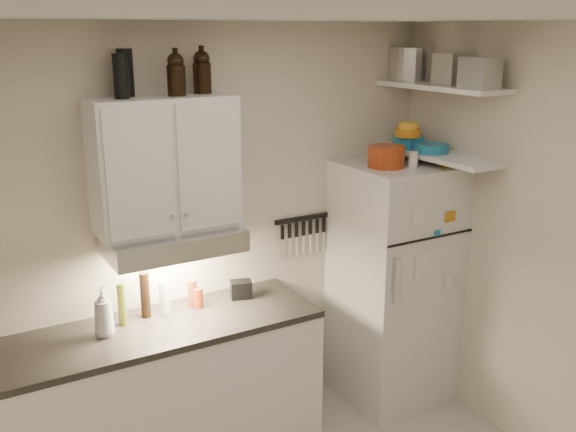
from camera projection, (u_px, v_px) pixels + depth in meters
ceiling at (350, 13)px, 2.41m from camera, size 3.20×3.00×0.02m
back_wall at (205, 236)px, 4.03m from camera, size 3.20×0.02×2.60m
base_cabinet at (144, 405)px, 3.75m from camera, size 2.10×0.60×0.88m
countertop at (139, 333)px, 3.62m from camera, size 2.10×0.62×0.04m
upper_cabinet at (164, 164)px, 3.59m from camera, size 0.80×0.33×0.75m
range_hood at (172, 241)px, 3.66m from camera, size 0.76×0.46×0.12m
fridge at (393, 283)px, 4.47m from camera, size 0.70×0.68×1.70m
shelf_hi at (441, 87)px, 4.07m from camera, size 0.30×0.95×0.03m
shelf_lo at (437, 155)px, 4.20m from camera, size 0.30×0.95×0.03m
knife_strip at (302, 218)px, 4.34m from camera, size 0.42×0.02×0.03m
dutch_oven at (386, 157)px, 4.10m from camera, size 0.27×0.27×0.14m
book_stack at (451, 159)px, 4.18m from camera, size 0.24×0.26×0.07m
spice_jar at (413, 160)px, 4.10m from camera, size 0.08×0.08×0.10m
stock_pot at (412, 64)px, 4.38m from camera, size 0.38×0.38×0.22m
tin_a at (453, 69)px, 3.99m from camera, size 0.20×0.18×0.20m
tin_b at (480, 73)px, 3.72m from camera, size 0.21×0.21×0.18m
bowl_teal at (408, 142)px, 4.36m from camera, size 0.22×0.22×0.09m
bowl_orange at (408, 133)px, 4.28m from camera, size 0.17×0.17×0.05m
bowl_yellow at (408, 125)px, 4.27m from camera, size 0.14×0.14×0.04m
plates at (431, 148)px, 4.19m from camera, size 0.31×0.31×0.06m
growler_a at (176, 74)px, 3.47m from camera, size 0.13×0.13×0.24m
growler_b at (202, 71)px, 3.62m from camera, size 0.13×0.13×0.25m
thermos_a at (125, 73)px, 3.44m from camera, size 0.09×0.09×0.25m
thermos_b at (121, 76)px, 3.34m from camera, size 0.09×0.09×0.23m
soap_bottle at (103, 309)px, 3.51m from camera, size 0.16×0.16×0.31m
pepper_mill at (192, 294)px, 3.90m from camera, size 0.07×0.07×0.17m
oil_bottle at (122, 304)px, 3.65m from camera, size 0.06×0.06×0.25m
vinegar_bottle at (145, 295)px, 3.75m from camera, size 0.06×0.06×0.27m
clear_bottle at (165, 296)px, 3.81m from camera, size 0.09×0.09×0.21m
red_jar at (198, 298)px, 3.90m from camera, size 0.07×0.07×0.12m
caddy at (241, 289)px, 4.04m from camera, size 0.15×0.13×0.11m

